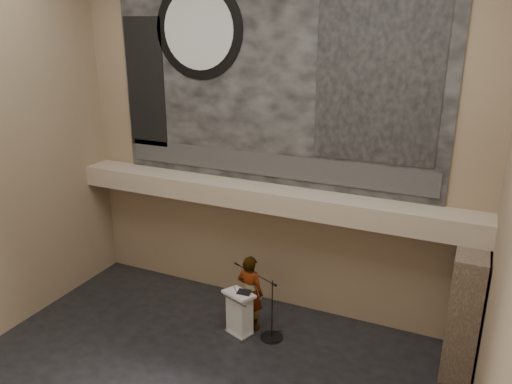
% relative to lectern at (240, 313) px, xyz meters
% --- Properties ---
extents(wall_back, '(10.00, 0.02, 8.50)m').
position_rel_lectern_xyz_m(wall_back, '(-0.01, 1.73, 3.70)').
color(wall_back, '#857054').
rests_on(wall_back, floor).
extents(wall_right, '(0.02, 8.00, 8.50)m').
position_rel_lectern_xyz_m(wall_right, '(4.99, -2.27, 3.70)').
color(wall_right, '#857054').
rests_on(wall_right, floor).
extents(soffit, '(10.00, 0.80, 0.50)m').
position_rel_lectern_xyz_m(soffit, '(-0.01, 1.33, 2.40)').
color(soffit, tan).
rests_on(soffit, wall_back).
extents(sprinkler_left, '(0.04, 0.04, 0.06)m').
position_rel_lectern_xyz_m(sprinkler_left, '(-1.61, 1.28, 2.12)').
color(sprinkler_left, '#B2893D').
rests_on(sprinkler_left, soffit).
extents(sprinkler_right, '(0.04, 0.04, 0.06)m').
position_rel_lectern_xyz_m(sprinkler_right, '(1.89, 1.28, 2.12)').
color(sprinkler_right, '#B2893D').
rests_on(sprinkler_right, soffit).
extents(banner, '(8.00, 0.05, 5.00)m').
position_rel_lectern_xyz_m(banner, '(-0.01, 1.70, 5.15)').
color(banner, black).
rests_on(banner, wall_back).
extents(banner_text_strip, '(7.76, 0.02, 0.55)m').
position_rel_lectern_xyz_m(banner_text_strip, '(-0.01, 1.66, 3.10)').
color(banner_text_strip, '#2D2D2D').
rests_on(banner_text_strip, banner).
extents(banner_clock_rim, '(2.30, 0.02, 2.30)m').
position_rel_lectern_xyz_m(banner_clock_rim, '(-1.81, 1.66, 6.15)').
color(banner_clock_rim, black).
rests_on(banner_clock_rim, banner).
extents(banner_clock_face, '(1.84, 0.02, 1.84)m').
position_rel_lectern_xyz_m(banner_clock_face, '(-1.81, 1.64, 6.15)').
color(banner_clock_face, silver).
rests_on(banner_clock_face, banner).
extents(banner_building_print, '(2.60, 0.02, 3.60)m').
position_rel_lectern_xyz_m(banner_building_print, '(2.39, 1.66, 5.25)').
color(banner_building_print, black).
rests_on(banner_building_print, banner).
extents(banner_brick_print, '(1.10, 0.02, 3.20)m').
position_rel_lectern_xyz_m(banner_brick_print, '(-3.41, 1.66, 4.85)').
color(banner_brick_print, black).
rests_on(banner_brick_print, banner).
extents(stone_pier, '(0.60, 1.40, 2.70)m').
position_rel_lectern_xyz_m(stone_pier, '(4.64, 0.88, 0.80)').
color(stone_pier, '#44352A').
rests_on(stone_pier, floor).
extents(lectern, '(0.80, 0.68, 1.13)m').
position_rel_lectern_xyz_m(lectern, '(0.00, 0.00, 0.00)').
color(lectern, silver).
rests_on(lectern, floor).
extents(binder, '(0.33, 0.28, 0.04)m').
position_rel_lectern_xyz_m(binder, '(0.11, 0.02, 0.56)').
color(binder, black).
rests_on(binder, lectern).
extents(papers, '(0.20, 0.27, 0.00)m').
position_rel_lectern_xyz_m(papers, '(-0.07, -0.03, 0.55)').
color(papers, silver).
rests_on(papers, lectern).
extents(speaker_person, '(0.72, 0.52, 1.84)m').
position_rel_lectern_xyz_m(speaker_person, '(0.09, 0.38, 0.37)').
color(speaker_person, silver).
rests_on(speaker_person, floor).
extents(mic_stand, '(1.46, 0.80, 1.47)m').
position_rel_lectern_xyz_m(mic_stand, '(0.68, 0.20, -0.33)').
color(mic_stand, black).
rests_on(mic_stand, floor).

